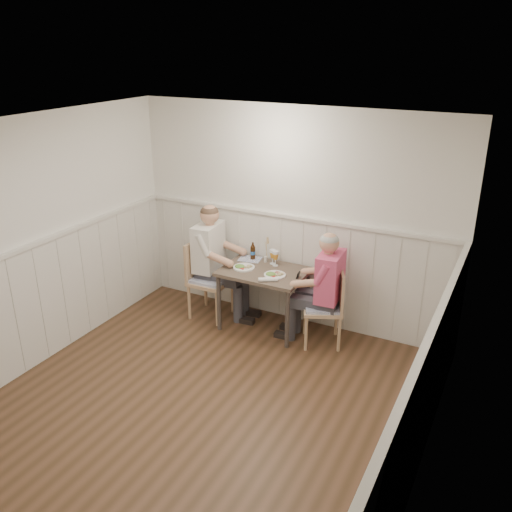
# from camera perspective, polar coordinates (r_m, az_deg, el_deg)

# --- Properties ---
(ground_plane) EXTENTS (4.50, 4.50, 0.00)m
(ground_plane) POSITION_cam_1_polar(r_m,az_deg,el_deg) (5.26, -6.79, -16.59)
(ground_plane) COLOR #46301C
(room_shell) EXTENTS (4.04, 4.54, 2.60)m
(room_shell) POSITION_cam_1_polar(r_m,az_deg,el_deg) (4.48, -7.65, -1.21)
(room_shell) COLOR white
(room_shell) RESTS_ON ground
(wainscot) EXTENTS (4.00, 4.49, 1.34)m
(wainscot) POSITION_cam_1_polar(r_m,az_deg,el_deg) (5.36, -3.04, -6.80)
(wainscot) COLOR white
(wainscot) RESTS_ON ground
(dining_table) EXTENTS (0.99, 0.70, 0.75)m
(dining_table) POSITION_cam_1_polar(r_m,az_deg,el_deg) (6.36, 0.82, -2.30)
(dining_table) COLOR brown
(dining_table) RESTS_ON ground
(chair_right) EXTENTS (0.57, 0.57, 0.91)m
(chair_right) POSITION_cam_1_polar(r_m,az_deg,el_deg) (6.15, 7.55, -5.05)
(chair_right) COLOR tan
(chair_right) RESTS_ON ground
(chair_left) EXTENTS (0.47, 0.47, 0.98)m
(chair_left) POSITION_cam_1_polar(r_m,az_deg,el_deg) (6.73, -5.27, -2.12)
(chair_left) COLOR tan
(chair_left) RESTS_ON ground
(man_in_pink) EXTENTS (0.65, 0.45, 1.36)m
(man_in_pink) POSITION_cam_1_polar(r_m,az_deg,el_deg) (6.13, 7.30, -4.34)
(man_in_pink) COLOR #3F3F47
(man_in_pink) RESTS_ON ground
(diner_cream) EXTENTS (0.70, 0.49, 1.45)m
(diner_cream) POSITION_cam_1_polar(r_m,az_deg,el_deg) (6.75, -4.62, -1.32)
(diner_cream) COLOR #3F3F47
(diner_cream) RESTS_ON ground
(plate_man) EXTENTS (0.25, 0.25, 0.06)m
(plate_man) POSITION_cam_1_polar(r_m,az_deg,el_deg) (6.17, 1.91, -1.92)
(plate_man) COLOR white
(plate_man) RESTS_ON dining_table
(plate_diner) EXTENTS (0.26, 0.26, 0.06)m
(plate_diner) POSITION_cam_1_polar(r_m,az_deg,el_deg) (6.37, -1.42, -1.12)
(plate_diner) COLOR white
(plate_diner) RESTS_ON dining_table
(beer_glass_a) EXTENTS (0.07, 0.07, 0.19)m
(beer_glass_a) POSITION_cam_1_polar(r_m,az_deg,el_deg) (6.40, 2.06, 0.00)
(beer_glass_a) COLOR silver
(beer_glass_a) RESTS_ON dining_table
(beer_glass_b) EXTENTS (0.07, 0.07, 0.18)m
(beer_glass_b) POSITION_cam_1_polar(r_m,az_deg,el_deg) (6.45, 1.76, 0.17)
(beer_glass_b) COLOR silver
(beer_glass_b) RESTS_ON dining_table
(beer_bottle) EXTENTS (0.06, 0.06, 0.22)m
(beer_bottle) POSITION_cam_1_polar(r_m,az_deg,el_deg) (6.60, -0.34, 0.45)
(beer_bottle) COLOR black
(beer_bottle) RESTS_ON dining_table
(rolled_napkin) EXTENTS (0.21, 0.15, 0.05)m
(rolled_napkin) POSITION_cam_1_polar(r_m,az_deg,el_deg) (6.02, 1.28, -2.49)
(rolled_napkin) COLOR white
(rolled_napkin) RESTS_ON dining_table
(grass_vase) EXTENTS (0.04, 0.04, 0.34)m
(grass_vase) POSITION_cam_1_polar(r_m,az_deg,el_deg) (6.49, 1.03, 0.63)
(grass_vase) COLOR silver
(grass_vase) RESTS_ON dining_table
(gingham_mat) EXTENTS (0.30, 0.26, 0.01)m
(gingham_mat) POSITION_cam_1_polar(r_m,az_deg,el_deg) (6.63, -0.63, -0.31)
(gingham_mat) COLOR #616FA5
(gingham_mat) RESTS_ON dining_table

